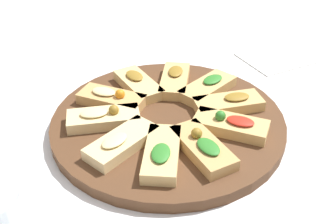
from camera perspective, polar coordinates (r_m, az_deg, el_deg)
ground_plane at (r=0.71m, az=0.00°, el=-2.05°), size 3.00×3.00×0.00m
serving_board at (r=0.70m, az=0.00°, el=-1.37°), size 0.41×0.41×0.02m
focaccia_slice_0 at (r=0.63m, az=-6.73°, el=-4.39°), size 0.13×0.11×0.03m
focaccia_slice_1 at (r=0.60m, az=-0.90°, el=-5.98°), size 0.09×0.13×0.03m
focaccia_slice_2 at (r=0.61m, az=5.05°, el=-5.07°), size 0.08×0.13×0.03m
focaccia_slice_3 at (r=0.67m, az=9.09°, el=-1.86°), size 0.13×0.11×0.03m
focaccia_slice_4 at (r=0.72m, az=8.75°, el=1.31°), size 0.12×0.05×0.03m
focaccia_slice_5 at (r=0.77m, az=5.80°, el=3.55°), size 0.13×0.11×0.03m
focaccia_slice_6 at (r=0.79m, az=0.99°, el=4.65°), size 0.09×0.13×0.03m
focaccia_slice_7 at (r=0.78m, az=-4.37°, el=4.07°), size 0.09×0.13×0.03m
focaccia_slice_8 at (r=0.74m, az=-8.20°, el=1.94°), size 0.13×0.11×0.03m
focaccia_slice_9 at (r=0.68m, az=-9.35°, el=-0.84°), size 0.13×0.06×0.03m
napkin_stack at (r=0.98m, az=15.29°, el=7.63°), size 0.18×0.16×0.01m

